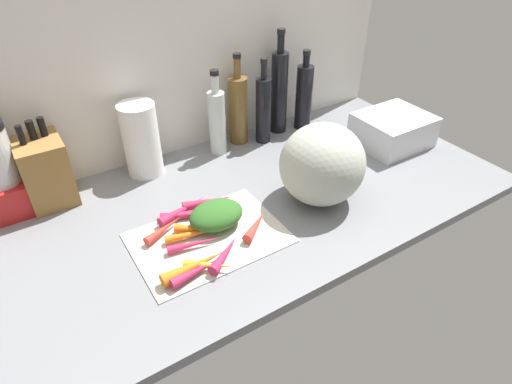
% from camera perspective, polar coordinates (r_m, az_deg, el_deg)
% --- Properties ---
extents(ground_plane, '(1.70, 0.80, 0.03)m').
position_cam_1_polar(ground_plane, '(1.30, -3.06, -1.82)').
color(ground_plane, slate).
extents(wall_back, '(1.70, 0.03, 0.60)m').
position_cam_1_polar(wall_back, '(1.46, -11.31, 16.12)').
color(wall_back, silver).
rests_on(wall_back, ground_plane).
extents(cutting_board, '(0.40, 0.28, 0.01)m').
position_cam_1_polar(cutting_board, '(1.16, -6.29, -6.01)').
color(cutting_board, beige).
rests_on(cutting_board, ground_plane).
extents(carrot_0, '(0.18, 0.06, 0.02)m').
position_cam_1_polar(carrot_0, '(1.16, -7.70, -5.36)').
color(carrot_0, orange).
rests_on(carrot_0, cutting_board).
extents(carrot_1, '(0.15, 0.06, 0.03)m').
position_cam_1_polar(carrot_1, '(1.26, -6.31, -1.26)').
color(carrot_1, '#B2264C').
rests_on(carrot_1, cutting_board).
extents(carrot_2, '(0.11, 0.09, 0.03)m').
position_cam_1_polar(carrot_2, '(1.06, -6.32, -9.64)').
color(carrot_2, orange).
rests_on(carrot_2, cutting_board).
extents(carrot_3, '(0.14, 0.05, 0.02)m').
position_cam_1_polar(carrot_3, '(1.13, -8.13, -6.81)').
color(carrot_3, '#B2264C').
rests_on(carrot_3, cutting_board).
extents(carrot_4, '(0.13, 0.10, 0.03)m').
position_cam_1_polar(carrot_4, '(1.09, -4.09, -8.05)').
color(carrot_4, '#B2264C').
rests_on(carrot_4, cutting_board).
extents(carrot_5, '(0.18, 0.04, 0.03)m').
position_cam_1_polar(carrot_5, '(1.06, -8.11, -9.63)').
color(carrot_5, orange).
rests_on(carrot_5, cutting_board).
extents(carrot_6, '(0.13, 0.07, 0.02)m').
position_cam_1_polar(carrot_6, '(1.18, -12.13, -4.82)').
color(carrot_6, red).
rests_on(carrot_6, cutting_board).
extents(carrot_7, '(0.16, 0.09, 0.02)m').
position_cam_1_polar(carrot_7, '(1.22, -8.67, -2.97)').
color(carrot_7, '#B2264C').
rests_on(carrot_7, cutting_board).
extents(carrot_8, '(0.14, 0.04, 0.03)m').
position_cam_1_polar(carrot_8, '(1.05, -7.97, -10.35)').
color(carrot_8, '#B2264C').
rests_on(carrot_8, cutting_board).
extents(carrot_9, '(0.12, 0.04, 0.02)m').
position_cam_1_polar(carrot_9, '(1.23, -7.70, -2.54)').
color(carrot_9, '#B2264C').
rests_on(carrot_9, cutting_board).
extents(carrot_10, '(0.16, 0.07, 0.03)m').
position_cam_1_polar(carrot_10, '(1.24, -9.66, -2.32)').
color(carrot_10, '#B2264C').
rests_on(carrot_10, cutting_board).
extents(carrot_11, '(0.11, 0.09, 0.03)m').
position_cam_1_polar(carrot_11, '(1.17, -7.75, -4.93)').
color(carrot_11, orange).
rests_on(carrot_11, cutting_board).
extents(carrot_12, '(0.12, 0.10, 0.03)m').
position_cam_1_polar(carrot_12, '(1.17, 0.01, -4.37)').
color(carrot_12, red).
rests_on(carrot_12, cutting_board).
extents(carrot_greens_pile, '(0.15, 0.12, 0.06)m').
position_cam_1_polar(carrot_greens_pile, '(1.18, -5.30, -3.05)').
color(carrot_greens_pile, '#2D6023').
rests_on(carrot_greens_pile, cutting_board).
extents(winter_squash, '(0.25, 0.24, 0.24)m').
position_cam_1_polar(winter_squash, '(1.25, 8.76, 3.63)').
color(winter_squash, '#B2B7A8').
rests_on(winter_squash, ground_plane).
extents(knife_block, '(0.13, 0.16, 0.25)m').
position_cam_1_polar(knife_block, '(1.38, -26.17, 2.66)').
color(knife_block, olive).
rests_on(knife_block, ground_plane).
extents(paper_towel_roll, '(0.11, 0.11, 0.24)m').
position_cam_1_polar(paper_towel_roll, '(1.41, -14.96, 6.70)').
color(paper_towel_roll, white).
rests_on(paper_towel_roll, ground_plane).
extents(bottle_0, '(0.06, 0.06, 0.30)m').
position_cam_1_polar(bottle_0, '(1.48, -5.18, 9.38)').
color(bottle_0, silver).
rests_on(bottle_0, ground_plane).
extents(bottle_1, '(0.07, 0.07, 0.32)m').
position_cam_1_polar(bottle_1, '(1.54, -2.37, 10.95)').
color(bottle_1, brown).
rests_on(bottle_1, ground_plane).
extents(bottle_2, '(0.06, 0.06, 0.31)m').
position_cam_1_polar(bottle_2, '(1.55, 0.98, 10.89)').
color(bottle_2, black).
rests_on(bottle_2, ground_plane).
extents(bottle_3, '(0.06, 0.06, 0.38)m').
position_cam_1_polar(bottle_3, '(1.61, 3.10, 13.19)').
color(bottle_3, black).
rests_on(bottle_3, ground_plane).
extents(bottle_4, '(0.06, 0.06, 0.30)m').
position_cam_1_polar(bottle_4, '(1.65, 6.36, 12.48)').
color(bottle_4, black).
rests_on(bottle_4, ground_plane).
extents(dish_rack, '(0.25, 0.21, 0.11)m').
position_cam_1_polar(dish_rack, '(1.63, 17.58, 7.90)').
color(dish_rack, silver).
rests_on(dish_rack, ground_plane).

